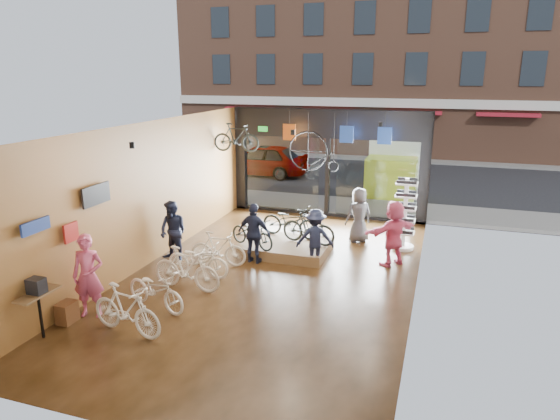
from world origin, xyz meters
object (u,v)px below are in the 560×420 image
at_px(floor_bike_4, 198,260).
at_px(display_bike_left, 252,233).
at_px(customer_0, 88,276).
at_px(customer_1, 173,231).
at_px(box_truck, 396,162).
at_px(customer_2, 254,233).
at_px(display_platform, 286,248).
at_px(display_bike_right, 290,221).
at_px(floor_bike_1, 126,310).
at_px(customer_3, 315,238).
at_px(sunglasses_rack, 405,214).
at_px(hung_bike, 236,138).
at_px(street_car, 261,160).
at_px(customer_4, 359,215).
at_px(floor_bike_3, 186,269).
at_px(display_bike_mid, 308,227).
at_px(penny_farthing, 316,153).
at_px(floor_bike_2, 156,290).
at_px(floor_bike_5, 218,249).
at_px(customer_5, 394,233).

bearing_deg(floor_bike_4, display_bike_left, -24.64).
bearing_deg(customer_0, customer_1, 71.95).
bearing_deg(box_truck, customer_2, -104.98).
distance_m(display_platform, display_bike_right, 0.86).
bearing_deg(floor_bike_1, customer_3, -19.96).
xyz_separation_m(display_platform, customer_3, (1.01, -0.67, 0.63)).
bearing_deg(display_bike_right, floor_bike_1, 172.86).
xyz_separation_m(display_bike_left, sunglasses_rack, (3.96, 2.02, 0.35)).
height_order(display_platform, hung_bike, hung_bike).
bearing_deg(street_car, display_bike_right, 24.93).
bearing_deg(display_bike_left, hung_bike, 53.24).
bearing_deg(customer_4, floor_bike_3, 21.30).
height_order(customer_4, hung_bike, hung_bike).
height_order(display_bike_mid, customer_0, customer_0).
bearing_deg(hung_bike, penny_farthing, -88.66).
distance_m(customer_0, customer_1, 3.41).
bearing_deg(display_bike_left, floor_bike_2, -169.58).
bearing_deg(hung_bike, floor_bike_5, -168.84).
bearing_deg(display_bike_right, customer_1, 135.81).
distance_m(floor_bike_5, sunglasses_rack, 5.46).
xyz_separation_m(floor_bike_1, penny_farthing, (1.75, 8.07, 1.98)).
bearing_deg(floor_bike_5, customer_5, -76.04).
relative_size(display_platform, customer_1, 1.43).
relative_size(customer_0, hung_bike, 1.14).
height_order(display_platform, display_bike_right, display_bike_right).
relative_size(floor_bike_2, display_bike_left, 1.08).
relative_size(display_bike_right, penny_farthing, 1.11).
bearing_deg(customer_0, customer_4, 37.88).
distance_m(floor_bike_3, display_bike_right, 4.00).
distance_m(display_bike_mid, customer_3, 0.91).
bearing_deg(customer_0, penny_farthing, 51.60).
height_order(customer_0, customer_5, customer_0).
relative_size(sunglasses_rack, penny_farthing, 1.31).
xyz_separation_m(box_truck, floor_bike_4, (-3.75, -11.55, -0.78)).
bearing_deg(box_truck, customer_5, -84.67).
relative_size(floor_bike_3, display_platform, 0.74).
relative_size(floor_bike_2, hung_bike, 1.07).
bearing_deg(customer_0, customer_5, 23.47).
height_order(floor_bike_3, hung_bike, hung_bike).
xyz_separation_m(display_platform, sunglasses_rack, (3.16, 1.40, 0.91)).
distance_m(floor_bike_5, customer_0, 3.75).
distance_m(box_truck, floor_bike_5, 11.31).
height_order(floor_bike_5, display_platform, floor_bike_5).
relative_size(box_truck, floor_bike_2, 3.70).
bearing_deg(penny_farthing, display_bike_right, -95.82).
height_order(floor_bike_3, floor_bike_5, floor_bike_3).
bearing_deg(customer_5, customer_1, -32.42).
relative_size(floor_bike_5, penny_farthing, 0.96).
bearing_deg(floor_bike_5, customer_1, 87.86).
relative_size(floor_bike_4, customer_5, 0.95).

